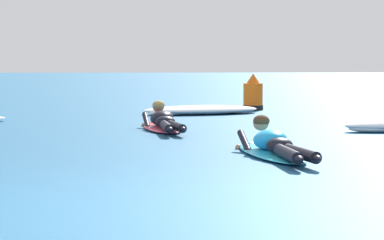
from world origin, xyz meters
The scene contains 5 objects.
ground_plane centered at (0.00, 10.00, 0.00)m, with size 120.00×120.00×0.00m, color #235B84.
surfer_near centered at (1.77, 3.38, 0.14)m, with size 0.83×2.66×0.53m.
surfer_far centered at (0.54, 7.17, 0.14)m, with size 0.82×2.55×0.53m.
whitewater_back centered at (1.55, 11.21, 0.09)m, with size 2.85×1.67×0.20m.
channel_marker_buoy centered at (2.94, 12.57, 0.35)m, with size 0.50×0.50×0.89m.
Camera 1 is at (0.01, -6.31, 1.21)m, focal length 73.39 mm.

